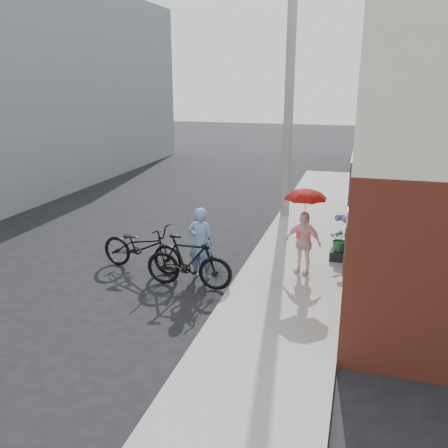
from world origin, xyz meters
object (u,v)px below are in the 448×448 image
at_px(planter, 339,255).
at_px(kimono_woman, 303,242).
at_px(officer, 201,243).
at_px(bike_left, 142,247).
at_px(utility_pole, 289,106).
at_px(bike_right, 189,262).

bearing_deg(planter, kimono_woman, -126.89).
height_order(officer, bike_left, officer).
xyz_separation_m(officer, planter, (2.92, 1.71, -0.59)).
distance_m(utility_pole, kimono_woman, 5.42).
distance_m(utility_pole, bike_left, 6.47).
height_order(bike_left, kimono_woman, kimono_woman).
relative_size(utility_pole, planter, 16.12).
relative_size(utility_pole, bike_left, 3.29).
height_order(bike_left, bike_right, bike_right).
bearing_deg(bike_right, kimono_woman, -62.09).
bearing_deg(kimono_woman, bike_right, -134.58).
xyz_separation_m(officer, bike_right, (-0.10, -0.52, -0.24)).
relative_size(bike_left, planter, 4.90).
relative_size(kimono_woman, planter, 3.26).
bearing_deg(utility_pole, bike_left, -115.72).
relative_size(officer, bike_right, 0.86).
height_order(bike_left, planter, bike_left).
bearing_deg(bike_right, bike_left, 65.87).
distance_m(officer, bike_left, 1.50).
height_order(bike_right, kimono_woman, kimono_woman).
distance_m(bike_right, planter, 3.78).
xyz_separation_m(utility_pole, bike_left, (-2.50, -5.19, -2.94)).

